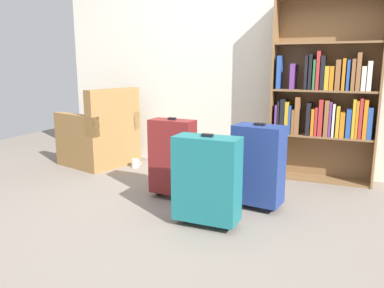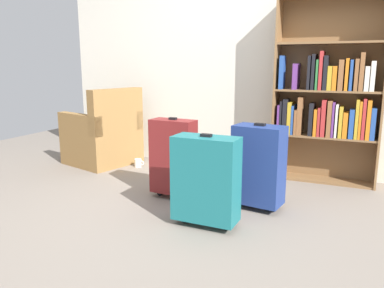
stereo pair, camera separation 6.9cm
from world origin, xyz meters
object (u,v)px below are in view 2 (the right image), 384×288
object	(u,v)px
bookshelf	(328,96)
suitcase_navy_blue	(258,165)
suitcase_dark_red	(173,157)
suitcase_teal	(206,179)
mug	(138,163)
armchair	(104,137)

from	to	relation	value
bookshelf	suitcase_navy_blue	xyz separation A→B (m)	(-0.42, -1.03, -0.49)
suitcase_dark_red	suitcase_navy_blue	world-z (taller)	suitcase_dark_red
bookshelf	suitcase_teal	size ratio (longest dim) A/B	2.62
bookshelf	suitcase_dark_red	bearing A→B (deg)	-137.30
suitcase_dark_red	suitcase_navy_blue	distance (m)	0.75
suitcase_dark_red	mug	bearing A→B (deg)	137.73
bookshelf	mug	size ratio (longest dim) A/B	15.05
armchair	suitcase_dark_red	bearing A→B (deg)	-30.14
bookshelf	armchair	distance (m)	2.54
mug	suitcase_navy_blue	world-z (taller)	suitcase_navy_blue
mug	suitcase_navy_blue	bearing A→B (deg)	-24.37
armchair	suitcase_navy_blue	bearing A→B (deg)	-19.16
suitcase_navy_blue	suitcase_dark_red	bearing A→B (deg)	-176.77
suitcase_teal	suitcase_navy_blue	size ratio (longest dim) A/B	0.97
armchair	suitcase_dark_red	xyz separation A→B (m)	(1.30, -0.75, 0.06)
mug	suitcase_navy_blue	xyz separation A→B (m)	(1.59, -0.72, 0.32)
armchair	suitcase_dark_red	world-z (taller)	armchair
mug	armchair	bearing A→B (deg)	-179.07
mug	suitcase_teal	distance (m)	1.82
bookshelf	armchair	world-z (taller)	bookshelf
bookshelf	suitcase_teal	distance (m)	1.75
armchair	mug	world-z (taller)	armchair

